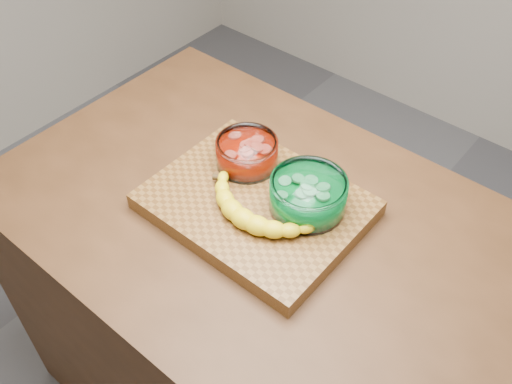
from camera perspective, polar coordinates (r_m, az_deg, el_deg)
The scene contains 5 objects.
counter at distance 1.63m, azimuth 0.00°, elevation -12.75°, with size 1.20×0.80×0.90m, color #472915.
cutting_board at distance 1.25m, azimuth 0.00°, elevation -1.29°, with size 0.45×0.35×0.04m, color brown.
bowl_red at distance 1.30m, azimuth -0.91°, elevation 3.92°, with size 0.14×0.14×0.07m.
bowl_green at distance 1.20m, azimuth 5.23°, elevation -0.30°, with size 0.16×0.16×0.08m.
banana at distance 1.19m, azimuth -0.27°, elevation -1.81°, with size 0.29×0.13×0.04m, color yellow, non-canonical shape.
Camera 1 is at (0.55, -0.66, 1.83)m, focal length 40.00 mm.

